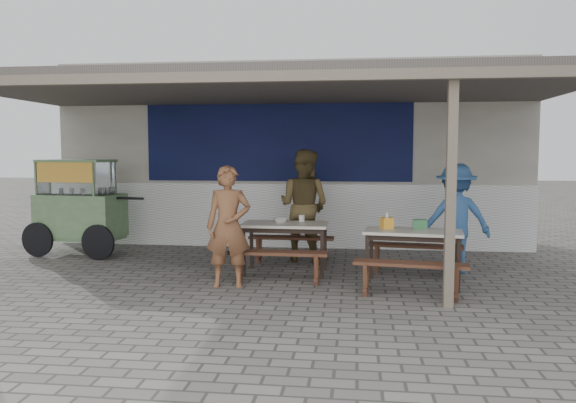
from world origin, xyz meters
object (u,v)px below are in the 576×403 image
(table_right, at_px, (413,237))
(bench_right_street, at_px, (410,272))
(donation_box, at_px, (420,224))
(tissue_box, at_px, (387,223))
(bench_left_street, at_px, (278,260))
(patron_right_table, at_px, (456,218))
(patron_street_side, at_px, (228,226))
(patron_wall_side, at_px, (304,206))
(bench_right_wall, at_px, (414,252))
(condiment_jar, at_px, (302,218))
(bench_left_wall, at_px, (291,244))
(condiment_bowl, at_px, (281,220))
(vendor_cart, at_px, (79,203))
(table_left, at_px, (285,229))

(table_right, bearing_deg, bench_right_street, -90.00)
(donation_box, bearing_deg, tissue_box, 179.16)
(bench_left_street, distance_m, patron_right_table, 2.78)
(patron_street_side, height_order, patron_wall_side, patron_wall_side)
(table_right, height_order, bench_right_wall, table_right)
(bench_right_street, relative_size, patron_wall_side, 0.76)
(patron_wall_side, height_order, condiment_jar, patron_wall_side)
(bench_right_wall, xyz_separation_m, donation_box, (0.01, -0.53, 0.48))
(bench_right_street, relative_size, tissue_box, 9.58)
(bench_left_street, distance_m, bench_left_wall, 1.37)
(patron_right_table, height_order, condiment_bowl, patron_right_table)
(bench_left_street, bearing_deg, condiment_bowl, 95.81)
(bench_right_street, bearing_deg, bench_left_wall, 138.68)
(patron_street_side, bearing_deg, bench_left_street, 10.56)
(table_right, height_order, condiment_jar, condiment_jar)
(vendor_cart, height_order, tissue_box, vendor_cart)
(condiment_bowl, bearing_deg, bench_right_wall, 1.28)
(bench_left_wall, height_order, condiment_jar, condiment_jar)
(bench_right_wall, distance_m, donation_box, 0.71)
(bench_right_wall, bearing_deg, condiment_jar, -175.63)
(bench_right_wall, relative_size, patron_wall_side, 0.76)
(tissue_box, bearing_deg, bench_left_street, -168.66)
(bench_left_street, distance_m, tissue_box, 1.58)
(bench_left_wall, height_order, patron_street_side, patron_street_side)
(bench_left_wall, height_order, donation_box, donation_box)
(table_left, distance_m, condiment_bowl, 0.16)
(bench_left_wall, xyz_separation_m, patron_wall_side, (0.17, 0.29, 0.59))
(donation_box, bearing_deg, condiment_bowl, 166.19)
(bench_left_wall, relative_size, tissue_box, 9.28)
(table_right, height_order, tissue_box, tissue_box)
(bench_right_wall, distance_m, patron_right_table, 0.82)
(vendor_cart, bearing_deg, patron_wall_side, 4.96)
(donation_box, bearing_deg, bench_left_street, -171.43)
(table_left, bearing_deg, patron_street_side, -124.50)
(patron_wall_side, distance_m, patron_right_table, 2.40)
(vendor_cart, bearing_deg, condiment_bowl, -8.65)
(tissue_box, bearing_deg, condiment_jar, 153.33)
(bench_left_wall, relative_size, bench_right_street, 0.97)
(table_left, relative_size, condiment_jar, 12.97)
(condiment_jar, bearing_deg, bench_right_street, -45.09)
(table_right, xyz_separation_m, tissue_box, (-0.34, 0.17, 0.16))
(bench_left_wall, distance_m, donation_box, 2.23)
(bench_right_street, distance_m, vendor_cart, 5.99)
(patron_wall_side, bearing_deg, bench_left_wall, 83.00)
(vendor_cart, distance_m, tissue_box, 5.44)
(bench_left_street, height_order, condiment_jar, condiment_jar)
(bench_left_wall, relative_size, condiment_bowl, 6.23)
(patron_wall_side, bearing_deg, patron_right_table, -171.15)
(condiment_bowl, bearing_deg, bench_left_wall, 81.45)
(tissue_box, height_order, condiment_bowl, tissue_box)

